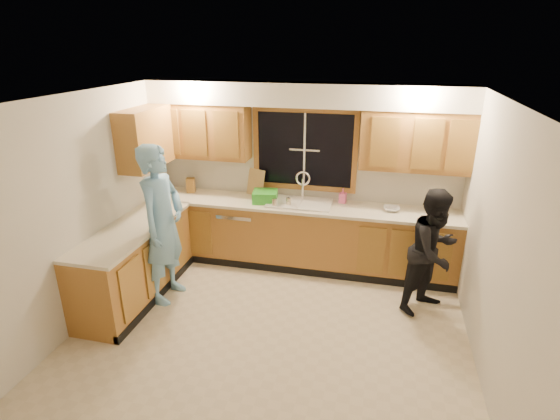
% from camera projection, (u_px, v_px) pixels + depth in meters
% --- Properties ---
extents(floor, '(4.20, 4.20, 0.00)m').
position_uv_depth(floor, '(271.00, 331.00, 4.80)').
color(floor, beige).
rests_on(floor, ground).
extents(ceiling, '(4.20, 4.20, 0.00)m').
position_uv_depth(ceiling, '(269.00, 99.00, 3.90)').
color(ceiling, silver).
extents(wall_back, '(4.20, 0.00, 4.20)m').
position_uv_depth(wall_back, '(304.00, 174.00, 6.07)').
color(wall_back, beige).
rests_on(wall_back, ground).
extents(wall_left, '(0.00, 3.80, 3.80)m').
position_uv_depth(wall_left, '(85.00, 210.00, 4.80)').
color(wall_left, beige).
rests_on(wall_left, ground).
extents(wall_right, '(0.00, 3.80, 3.80)m').
position_uv_depth(wall_right, '(497.00, 249.00, 3.90)').
color(wall_right, beige).
rests_on(wall_right, ground).
extents(base_cabinets_back, '(4.20, 0.60, 0.88)m').
position_uv_depth(base_cabinets_back, '(299.00, 236.00, 6.09)').
color(base_cabinets_back, '#AA7131').
rests_on(base_cabinets_back, ground).
extents(base_cabinets_left, '(0.60, 1.90, 0.88)m').
position_uv_depth(base_cabinets_left, '(136.00, 263.00, 5.35)').
color(base_cabinets_left, '#AA7131').
rests_on(base_cabinets_left, ground).
extents(countertop_back, '(4.20, 0.63, 0.04)m').
position_uv_depth(countertop_back, '(299.00, 206.00, 5.91)').
color(countertop_back, beige).
rests_on(countertop_back, base_cabinets_back).
extents(countertop_left, '(0.63, 1.90, 0.04)m').
position_uv_depth(countertop_left, '(132.00, 229.00, 5.18)').
color(countertop_left, beige).
rests_on(countertop_left, base_cabinets_left).
extents(upper_cabinets_left, '(1.35, 0.33, 0.75)m').
position_uv_depth(upper_cabinets_left, '(201.00, 131.00, 6.02)').
color(upper_cabinets_left, '#AA7131').
rests_on(upper_cabinets_left, wall_back).
extents(upper_cabinets_right, '(1.35, 0.33, 0.75)m').
position_uv_depth(upper_cabinets_right, '(416.00, 141.00, 5.41)').
color(upper_cabinets_right, '#AA7131').
rests_on(upper_cabinets_right, wall_back).
extents(upper_cabinets_return, '(0.33, 0.90, 0.75)m').
position_uv_depth(upper_cabinets_return, '(145.00, 138.00, 5.57)').
color(upper_cabinets_return, '#AA7131').
rests_on(upper_cabinets_return, wall_left).
extents(soffit, '(4.20, 0.35, 0.30)m').
position_uv_depth(soffit, '(303.00, 95.00, 5.52)').
color(soffit, white).
rests_on(soffit, wall_back).
extents(window_frame, '(1.44, 0.03, 1.14)m').
position_uv_depth(window_frame, '(305.00, 150.00, 5.94)').
color(window_frame, black).
rests_on(window_frame, wall_back).
extents(sink, '(0.86, 0.52, 0.57)m').
position_uv_depth(sink, '(300.00, 207.00, 5.94)').
color(sink, silver).
rests_on(sink, countertop_back).
extents(dishwasher, '(0.60, 0.56, 0.82)m').
position_uv_depth(dishwasher, '(241.00, 232.00, 6.28)').
color(dishwasher, white).
rests_on(dishwasher, floor).
extents(stove, '(0.58, 0.75, 0.90)m').
position_uv_depth(stove, '(108.00, 286.00, 4.83)').
color(stove, white).
rests_on(stove, floor).
extents(man, '(0.51, 0.73, 1.93)m').
position_uv_depth(man, '(163.00, 225.00, 5.13)').
color(man, '#75B0DE').
rests_on(man, floor).
extents(woman, '(0.90, 0.92, 1.49)m').
position_uv_depth(woman, '(434.00, 251.00, 4.97)').
color(woman, black).
rests_on(woman, floor).
extents(knife_block, '(0.13, 0.12, 0.21)m').
position_uv_depth(knife_block, '(191.00, 185.00, 6.34)').
color(knife_block, '#A1712C').
rests_on(knife_block, countertop_back).
extents(cutting_board, '(0.30, 0.21, 0.37)m').
position_uv_depth(cutting_board, '(256.00, 182.00, 6.20)').
color(cutting_board, tan).
rests_on(cutting_board, countertop_back).
extents(dish_crate, '(0.37, 0.35, 0.15)m').
position_uv_depth(dish_crate, '(265.00, 196.00, 5.97)').
color(dish_crate, green).
rests_on(dish_crate, countertop_back).
extents(soap_bottle, '(0.10, 0.10, 0.20)m').
position_uv_depth(soap_bottle, '(343.00, 196.00, 5.92)').
color(soap_bottle, '#ED5A98').
rests_on(soap_bottle, countertop_back).
extents(bowl, '(0.22, 0.22, 0.05)m').
position_uv_depth(bowl, '(392.00, 209.00, 5.67)').
color(bowl, silver).
rests_on(bowl, countertop_back).
extents(can_left, '(0.07, 0.07, 0.12)m').
position_uv_depth(can_left, '(274.00, 203.00, 5.78)').
color(can_left, beige).
rests_on(can_left, countertop_back).
extents(can_right, '(0.07, 0.07, 0.12)m').
position_uv_depth(can_right, '(289.00, 202.00, 5.81)').
color(can_right, beige).
rests_on(can_right, countertop_back).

